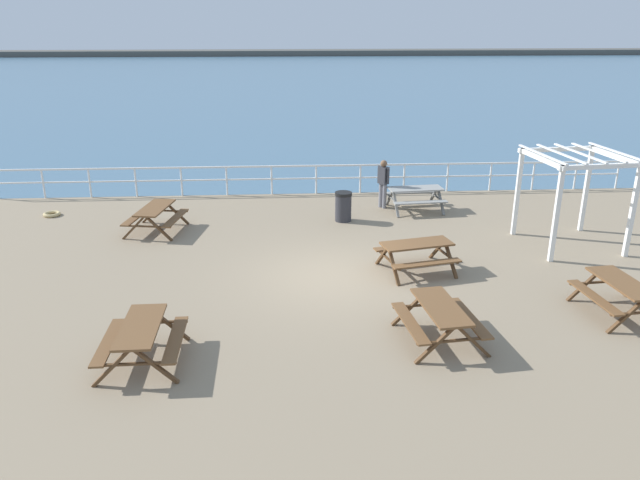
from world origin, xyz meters
TOP-DOWN VIEW (x-y plane):
  - ground_plane at (0.00, 0.00)m, footprint 30.00×24.00m
  - sea_band at (0.00, 52.75)m, footprint 142.00×90.00m
  - distant_shoreline at (0.00, 95.75)m, footprint 142.00×6.00m
  - seaward_railing at (0.00, 7.75)m, footprint 23.07×0.07m
  - picnic_table_near_left at (1.86, -3.39)m, footprint 1.72×1.96m
  - picnic_table_near_right at (6.10, -2.48)m, footprint 1.69×1.93m
  - picnic_table_mid_centre at (-3.94, -3.85)m, footprint 1.57×1.82m
  - picnic_table_far_left at (-5.12, 3.77)m, footprint 1.80×2.03m
  - picnic_table_far_right at (2.15, 0.20)m, footprint 2.08×1.86m
  - picnic_table_seaward at (3.23, 5.46)m, footprint 1.93×1.69m
  - visitor at (2.18, 5.81)m, footprint 0.38×0.45m
  - lattice_pergola at (6.89, 1.86)m, footprint 2.66×2.77m
  - litter_bin at (0.68, 4.45)m, footprint 0.55×0.55m
  - rope_coil at (-8.88, 5.57)m, footprint 0.55×0.55m

SIDE VIEW (x-z plane):
  - ground_plane at x=0.00m, z-range -0.20..0.00m
  - sea_band at x=0.00m, z-range 0.00..0.00m
  - distant_shoreline at x=0.00m, z-range -0.90..0.90m
  - rope_coil at x=-8.88m, z-range 0.00..0.11m
  - litter_bin at x=0.68m, z-range 0.00..0.95m
  - picnic_table_near_left at x=1.86m, z-range 0.19..0.98m
  - picnic_table_near_right at x=6.10m, z-range 0.19..0.98m
  - picnic_table_mid_centre at x=-3.94m, z-range 0.19..0.98m
  - picnic_table_far_left at x=-5.12m, z-range 0.19..0.98m
  - picnic_table_far_right at x=2.15m, z-range 0.19..0.98m
  - picnic_table_seaward at x=3.23m, z-range 0.19..0.98m
  - seaward_railing at x=0.00m, z-range 0.20..1.28m
  - visitor at x=2.18m, z-range 0.12..1.78m
  - lattice_pergola at x=6.89m, z-range 0.65..3.35m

